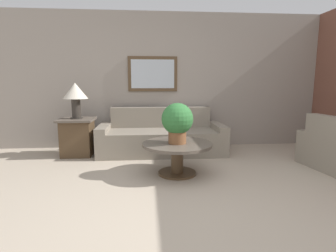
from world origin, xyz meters
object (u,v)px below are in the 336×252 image
object	(u,v)px
side_table	(78,137)
table_lamp	(75,94)
coffee_table	(177,151)
couch_main	(162,138)
potted_plant_on_table	(177,121)

from	to	relation	value
side_table	table_lamp	size ratio (longest dim) A/B	1.05
coffee_table	table_lamp	size ratio (longest dim) A/B	1.55
couch_main	coffee_table	xyz separation A→B (m)	(0.15, -1.18, 0.06)
table_lamp	potted_plant_on_table	xyz separation A→B (m)	(1.62, -1.15, -0.33)
couch_main	coffee_table	world-z (taller)	couch_main
couch_main	table_lamp	distance (m)	1.69
side_table	coffee_table	bearing A→B (deg)	-34.79
coffee_table	side_table	xyz separation A→B (m)	(-1.63, 1.13, 0.01)
coffee_table	table_lamp	xyz separation A→B (m)	(-1.63, 1.13, 0.76)
coffee_table	potted_plant_on_table	distance (m)	0.43
table_lamp	coffee_table	bearing A→B (deg)	-34.79
coffee_table	couch_main	bearing A→B (deg)	97.02
couch_main	side_table	distance (m)	1.48
coffee_table	side_table	distance (m)	1.98
potted_plant_on_table	side_table	bearing A→B (deg)	144.67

